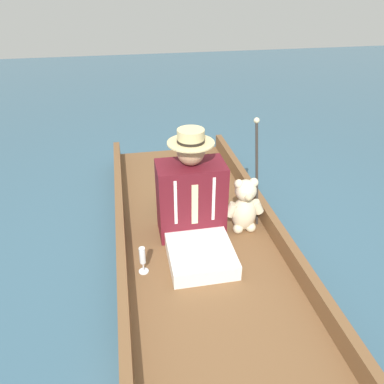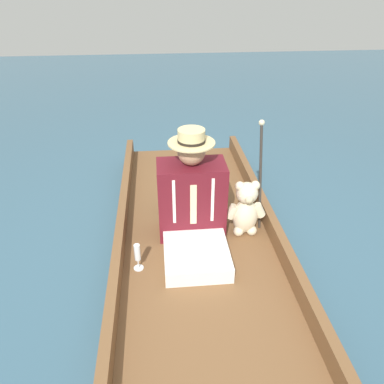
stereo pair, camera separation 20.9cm
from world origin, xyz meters
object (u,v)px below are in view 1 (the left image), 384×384
Objects in this scene: seated_person at (193,204)px; walking_cane at (257,163)px; teddy_bear at (245,207)px; wine_glass at (143,258)px.

seated_person is 1.02× the size of walking_cane.
wine_glass is (0.78, 0.33, -0.08)m from teddy_bear.
teddy_bear is at bearing -156.93° from wine_glass.
teddy_bear is at bearing 52.49° from walking_cane.
seated_person is 4.16× the size of wine_glass.
seated_person is at bearing 19.79° from walking_cane.
seated_person reaches higher than walking_cane.
teddy_bear is 0.55× the size of walking_cane.
walking_cane reaches higher than wine_glass.
seated_person is 0.58m from walking_cane.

